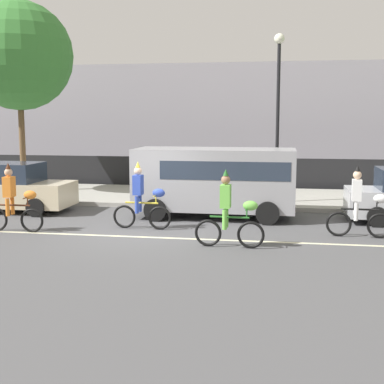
% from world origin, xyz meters
% --- Properties ---
extents(ground_plane, '(80.00, 80.00, 0.00)m').
position_xyz_m(ground_plane, '(0.00, 0.00, 0.00)').
color(ground_plane, '#4C4C4F').
extents(road_centre_line, '(36.00, 0.14, 0.01)m').
position_xyz_m(road_centre_line, '(0.00, -0.50, 0.00)').
color(road_centre_line, beige).
rests_on(road_centre_line, ground).
extents(sidewalk_curb, '(60.00, 5.00, 0.15)m').
position_xyz_m(sidewalk_curb, '(0.00, 6.50, 0.07)').
color(sidewalk_curb, '#9E9B93').
rests_on(sidewalk_curb, ground).
extents(fence_line, '(40.00, 0.08, 1.40)m').
position_xyz_m(fence_line, '(0.00, 9.40, 0.70)').
color(fence_line, black).
rests_on(fence_line, ground).
extents(building_backdrop, '(28.00, 8.00, 5.96)m').
position_xyz_m(building_backdrop, '(-1.04, 18.00, 2.98)').
color(building_backdrop, '#99939E').
rests_on(building_backdrop, ground).
extents(parade_cyclist_orange, '(1.72, 0.50, 1.92)m').
position_xyz_m(parade_cyclist_orange, '(-3.46, -0.45, 0.84)').
color(parade_cyclist_orange, black).
rests_on(parade_cyclist_orange, ground).
extents(parade_cyclist_cobalt, '(1.72, 0.50, 1.92)m').
position_xyz_m(parade_cyclist_cobalt, '(-0.07, 0.54, 0.84)').
color(parade_cyclist_cobalt, black).
rests_on(parade_cyclist_cobalt, ground).
extents(parade_cyclist_lime, '(1.72, 0.50, 1.92)m').
position_xyz_m(parade_cyclist_lime, '(2.60, -1.24, 0.84)').
color(parade_cyclist_lime, black).
rests_on(parade_cyclist_lime, ground).
extents(parade_cyclist_zebra, '(1.72, 0.50, 1.92)m').
position_xyz_m(parade_cyclist_zebra, '(5.88, 0.44, 0.84)').
color(parade_cyclist_zebra, black).
rests_on(parade_cyclist_zebra, ground).
extents(parked_van_grey, '(5.00, 2.22, 2.18)m').
position_xyz_m(parked_van_grey, '(1.80, 2.70, 1.28)').
color(parked_van_grey, '#99999E').
rests_on(parked_van_grey, ground).
extents(parked_car_beige, '(4.10, 1.92, 1.64)m').
position_xyz_m(parked_car_beige, '(-5.21, 2.64, 0.78)').
color(parked_car_beige, beige).
rests_on(parked_car_beige, ground).
extents(street_lamp_post, '(0.36, 0.36, 5.86)m').
position_xyz_m(street_lamp_post, '(3.63, 5.15, 3.99)').
color(street_lamp_post, black).
rests_on(street_lamp_post, sidewalk_curb).
extents(street_tree_near_lamp, '(4.32, 4.32, 7.60)m').
position_xyz_m(street_tree_near_lamp, '(-6.62, 6.36, 5.58)').
color(street_tree_near_lamp, brown).
rests_on(street_tree_near_lamp, sidewalk_curb).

